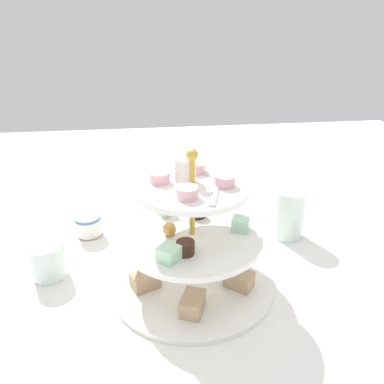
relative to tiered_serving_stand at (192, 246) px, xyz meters
name	(u,v)px	position (x,y,z in m)	size (l,w,h in m)	color
ground_plane	(192,281)	(0.00, 0.00, -0.08)	(2.40, 2.40, 0.00)	white
tiered_serving_stand	(192,246)	(0.00, 0.00, 0.00)	(0.30, 0.30, 0.26)	white
water_glass_tall_right	(289,214)	(0.13, -0.24, -0.02)	(0.07, 0.07, 0.11)	silver
water_glass_short_left	(48,261)	(0.05, 0.27, -0.04)	(0.06, 0.06, 0.07)	silver
teacup_with_saucer	(89,227)	(0.19, 0.21, -0.05)	(0.09, 0.09, 0.05)	white
butter_knife_right	(172,205)	(0.32, 0.01, -0.08)	(0.17, 0.01, 0.00)	silver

